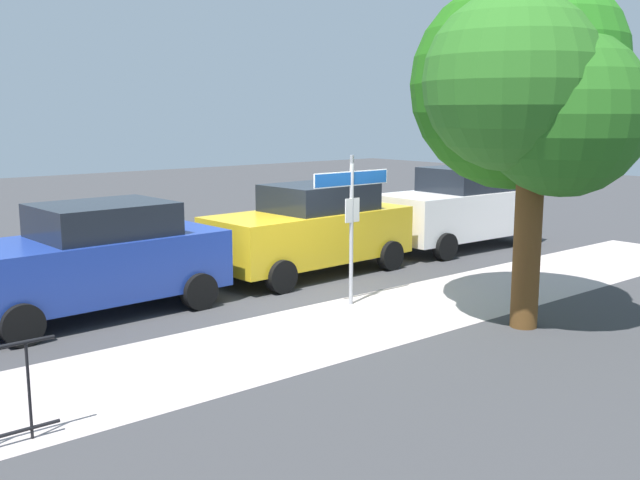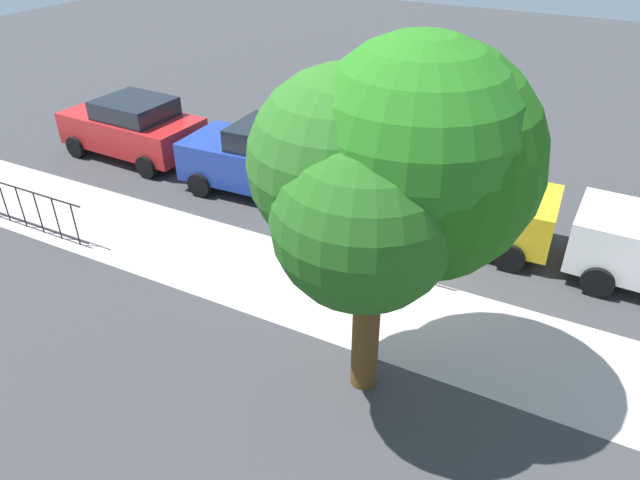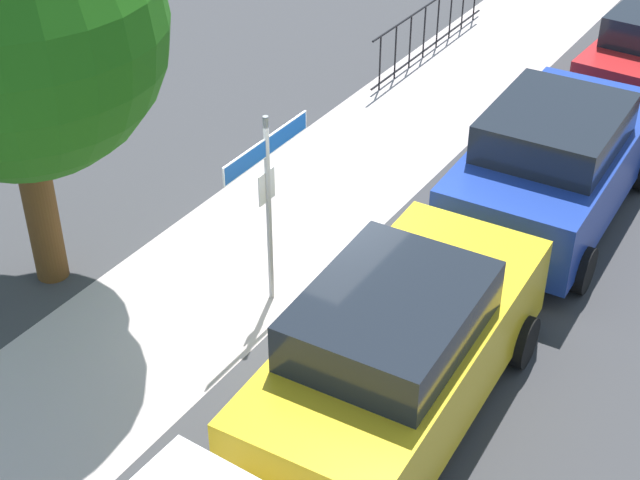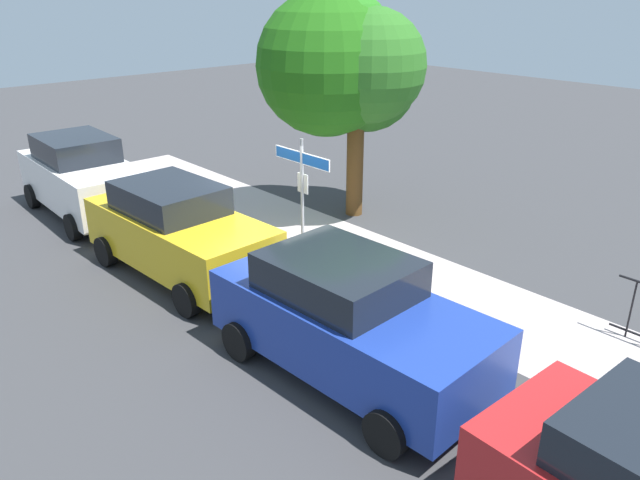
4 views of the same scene
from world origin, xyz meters
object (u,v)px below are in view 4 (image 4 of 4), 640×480
object	(u,v)px
car_yellow	(178,231)
street_sign	(302,177)
car_white	(83,177)
car_blue	(349,318)
shade_tree	(344,64)

from	to	relation	value
car_yellow	street_sign	bearing A→B (deg)	63.57
car_white	car_blue	bearing A→B (deg)	2.03
car_white	car_blue	distance (m)	9.60
street_sign	car_yellow	world-z (taller)	street_sign
car_white	car_yellow	world-z (taller)	car_white
street_sign	shade_tree	size ratio (longest dim) A/B	0.47
car_yellow	car_blue	size ratio (longest dim) A/B	1.01
car_white	car_yellow	xyz separation A→B (m)	(4.80, -0.04, -0.06)
car_white	car_blue	world-z (taller)	car_white
car_white	car_blue	size ratio (longest dim) A/B	0.98
shade_tree	street_sign	bearing A→B (deg)	-61.48
street_sign	car_blue	size ratio (longest dim) A/B	0.58
car_white	street_sign	bearing A→B (deg)	23.78
car_white	car_yellow	size ratio (longest dim) A/B	0.97
street_sign	car_white	xyz separation A→B (m)	(-5.86, -2.37, -0.82)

